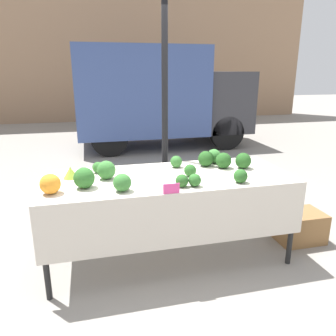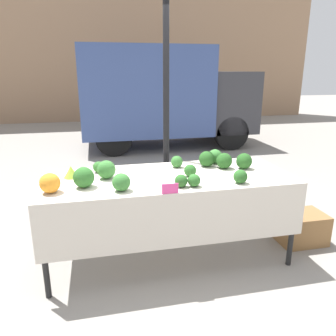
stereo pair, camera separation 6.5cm
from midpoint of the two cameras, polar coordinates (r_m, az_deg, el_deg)
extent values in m
plane|color=gray|center=(3.53, 0.55, -14.97)|extent=(40.00, 40.00, 0.00)
cube|color=#9E7A5B|center=(13.16, -10.27, 23.51)|extent=(16.00, 0.60, 6.97)
cylinder|color=black|center=(3.75, 0.18, 7.86)|extent=(0.07, 0.07, 2.56)
cube|color=#384C84|center=(8.15, -3.91, 13.27)|extent=(3.01, 1.94, 2.03)
cube|color=#333338|center=(8.73, 10.07, 11.41)|extent=(1.16, 1.79, 1.46)
cylinder|color=black|center=(8.06, 11.16, 5.99)|extent=(0.81, 0.22, 0.81)
cylinder|color=black|center=(9.50, 7.40, 7.74)|extent=(0.81, 0.22, 0.81)
cylinder|color=black|center=(7.41, -9.20, 5.18)|extent=(0.81, 0.22, 0.81)
cylinder|color=black|center=(8.95, -9.85, 7.10)|extent=(0.81, 0.22, 0.81)
cube|color=beige|center=(3.17, 0.59, -1.65)|extent=(2.38, 0.96, 0.03)
cube|color=beige|center=(2.84, 2.75, -9.47)|extent=(2.38, 0.01, 0.48)
cylinder|color=black|center=(2.92, -20.22, -13.76)|extent=(0.05, 0.05, 0.84)
cylinder|color=black|center=(3.41, 21.39, -9.37)|extent=(0.05, 0.05, 0.84)
cylinder|color=black|center=(3.67, -18.63, -7.24)|extent=(0.05, 0.05, 0.84)
cylinder|color=black|center=(4.07, 14.97, -4.54)|extent=(0.05, 0.05, 0.84)
sphere|color=orange|center=(2.87, -19.27, -2.50)|extent=(0.17, 0.17, 0.17)
cone|color=#93B238|center=(3.22, -15.98, -0.66)|extent=(0.14, 0.14, 0.11)
sphere|color=#336B2D|center=(3.32, -11.46, 0.17)|extent=(0.11, 0.11, 0.11)
sphere|color=#2D6628|center=(2.87, 5.20, -2.15)|extent=(0.11, 0.11, 0.11)
sphere|color=#387533|center=(2.77, -7.47, -2.47)|extent=(0.15, 0.15, 0.15)
sphere|color=#336B2D|center=(3.43, 2.10, 1.11)|extent=(0.12, 0.12, 0.12)
sphere|color=#387533|center=(3.11, -10.09, -0.27)|extent=(0.17, 0.17, 0.17)
sphere|color=#23511E|center=(3.44, 10.30, 1.24)|extent=(0.16, 0.16, 0.16)
sphere|color=#285B23|center=(3.14, 4.47, -0.44)|extent=(0.12, 0.12, 0.12)
sphere|color=#285B23|center=(3.02, 13.10, -1.45)|extent=(0.13, 0.13, 0.13)
sphere|color=#2D6628|center=(2.91, -13.85, -1.60)|extent=(0.18, 0.18, 0.18)
sphere|color=#285B23|center=(2.85, 2.96, -2.25)|extent=(0.11, 0.11, 0.11)
sphere|color=#23511E|center=(3.47, 13.64, 1.18)|extent=(0.16, 0.16, 0.16)
sphere|color=#387533|center=(3.61, 8.70, 2.01)|extent=(0.16, 0.16, 0.16)
sphere|color=#23511E|center=(3.48, 7.29, 1.58)|extent=(0.17, 0.17, 0.17)
cube|color=#EF4793|center=(2.70, 1.07, -3.61)|extent=(0.14, 0.01, 0.09)
cube|color=olive|center=(4.00, 22.56, -9.57)|extent=(0.50, 0.38, 0.34)
camera|label=1|loc=(0.03, -89.40, 0.18)|focal=35.00mm
camera|label=2|loc=(0.03, 90.60, -0.18)|focal=35.00mm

